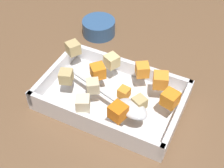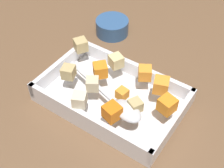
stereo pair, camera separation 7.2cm
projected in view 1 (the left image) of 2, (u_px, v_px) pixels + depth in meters
The scene contains 16 objects.
ground_plane at pixel (109, 106), 0.76m from camera, with size 4.00×4.00×0.00m, color brown.
baking_dish at pixel (112, 98), 0.75m from camera, with size 0.34×0.21×0.05m.
carrot_chunk_mid_left at pixel (161, 80), 0.72m from camera, with size 0.03×0.03×0.03m, color orange.
carrot_chunk_corner_nw at pixel (98, 71), 0.74m from camera, with size 0.03×0.03×0.03m, color orange.
carrot_chunk_corner_ne at pixel (118, 112), 0.65m from camera, with size 0.03×0.03×0.03m, color orange.
carrot_chunk_front_center at pixel (170, 99), 0.68m from camera, with size 0.03×0.03×0.03m, color orange.
carrot_chunk_corner_sw at pixel (142, 70), 0.74m from camera, with size 0.03×0.03×0.03m, color orange.
carrot_chunk_center at pixel (125, 92), 0.70m from camera, with size 0.02×0.02×0.02m, color orange.
potato_chunk_under_handle at pixel (93, 86), 0.71m from camera, with size 0.03×0.03×0.03m, color beige.
potato_chunk_far_left at pixel (66, 76), 0.73m from camera, with size 0.03×0.03×0.03m, color tan.
potato_chunk_near_left at pixel (112, 61), 0.77m from camera, with size 0.03×0.03×0.03m, color #E0CC89.
potato_chunk_near_right at pixel (83, 103), 0.67m from camera, with size 0.03×0.03×0.03m, color beige.
potato_chunk_back_center at pixel (139, 103), 0.67m from camera, with size 0.03×0.03×0.03m, color tan.
potato_chunk_far_right at pixel (73, 48), 0.80m from camera, with size 0.03×0.03×0.03m, color tan.
serving_spoon at pixel (127, 106), 0.67m from camera, with size 0.25×0.10×0.02m.
small_prep_bowl at pixel (99, 27), 0.94m from camera, with size 0.10×0.10×0.05m, color #33598C.
Camera 1 is at (-0.22, 0.44, 0.58)m, focal length 49.92 mm.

